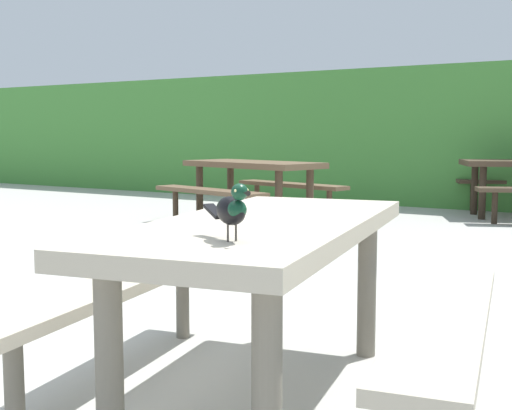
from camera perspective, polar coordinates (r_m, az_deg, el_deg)
ground_plane at (r=2.87m, az=-6.24°, el=-15.96°), size 60.00×60.00×0.00m
picnic_table_foreground at (r=2.67m, az=0.76°, el=-5.13°), size 1.96×1.99×0.74m
bird_grackle at (r=2.07m, az=-2.03°, el=-0.32°), size 0.26×0.17×0.18m
picnic_table_mid_left at (r=8.24m, az=-0.29°, el=2.44°), size 2.07×2.05×0.74m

